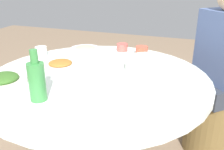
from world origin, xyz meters
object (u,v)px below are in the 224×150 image
dish_greens (3,80)px  tea_cup_near (122,47)px  tea_cup_far (142,51)px  tea_cup_side (41,51)px  round_dining_table (98,104)px  dish_noodles (85,49)px  soup_bowl (150,65)px  dish_stirfry (60,64)px  stool_for_diner_left (212,124)px  diner_left (224,53)px  rice_bowl (99,99)px  green_bottle (37,80)px

dish_greens → tea_cup_near: bearing=-27.4°
tea_cup_near → tea_cup_far: tea_cup_far is taller
tea_cup_near → tea_cup_side: 0.54m
round_dining_table → dish_noodles: size_ratio=5.65×
round_dining_table → tea_cup_side: 0.54m
soup_bowl → dish_greens: size_ratio=1.34×
soup_bowl → dish_greens: (-0.41, 0.63, -0.01)m
soup_bowl → dish_stirfry: bearing=102.5°
tea_cup_near → stool_for_diner_left: (0.10, -0.65, -0.53)m
dish_greens → stool_for_diner_left: dish_greens is taller
dish_greens → diner_left: bearing=-51.4°
dish_noodles → stool_for_diner_left: bearing=-77.5°
tea_cup_far → dish_stirfry: bearing=133.7°
dish_greens → dish_stirfry: bearing=-24.0°
dish_noodles → tea_cup_near: (0.10, -0.23, 0.01)m
round_dining_table → dish_noodles: 0.48m
rice_bowl → tea_cup_far: rice_bowl is taller
green_bottle → stool_for_diner_left: (0.90, -0.78, -0.60)m
soup_bowl → tea_cup_far: soup_bowl is taller
diner_left → rice_bowl: bearing=150.1°
dish_noodles → tea_cup_far: (0.05, -0.38, 0.01)m
tea_cup_near → diner_left: diner_left is taller
rice_bowl → green_bottle: (-0.02, 0.27, 0.05)m
dish_stirfry → round_dining_table: bearing=-102.3°
dish_stirfry → stool_for_diner_left: size_ratio=0.45×
dish_greens → diner_left: diner_left is taller
rice_bowl → tea_cup_side: size_ratio=3.74×
rice_bowl → dish_noodles: rice_bowl is taller
round_dining_table → rice_bowl: (-0.31, -0.14, 0.21)m
green_bottle → tea_cup_side: bearing=33.3°
dish_noodles → green_bottle: size_ratio=0.93×
rice_bowl → dish_stirfry: bearing=46.9°
dish_stirfry → tea_cup_near: size_ratio=2.59×
rice_bowl → green_bottle: size_ratio=1.25×
soup_bowl → tea_cup_far: (0.26, 0.11, -0.00)m
rice_bowl → dish_stirfry: 0.53m
dish_stirfry → diner_left: bearing=-59.9°
dish_stirfry → tea_cup_side: 0.26m
tea_cup_near → tea_cup_side: size_ratio=1.01×
dish_noodles → diner_left: (0.20, -0.89, 0.01)m
rice_bowl → diner_left: bearing=-29.9°
tea_cup_far → stool_for_diner_left: size_ratio=0.18×
soup_bowl → dish_stirfry: soup_bowl is taller
dish_greens → green_bottle: size_ratio=1.00×
rice_bowl → tea_cup_near: bearing=10.7°
round_dining_table → dish_greens: size_ratio=5.26×
dish_noodles → dish_stirfry: (-0.32, 0.01, -0.00)m
round_dining_table → tea_cup_near: tea_cup_near is taller
dish_stirfry → diner_left: (0.52, -0.89, 0.01)m
soup_bowl → stool_for_diner_left: (0.41, -0.40, -0.54)m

